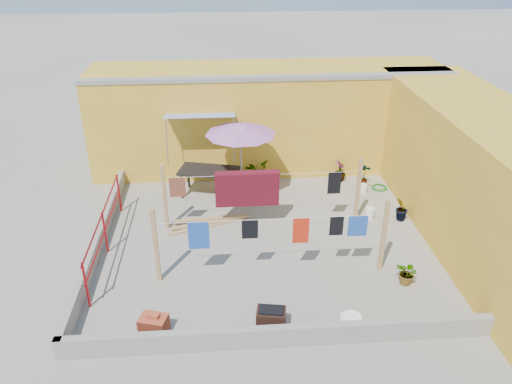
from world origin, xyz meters
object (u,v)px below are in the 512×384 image
water_jug_b (364,189)px  green_hose (379,187)px  patio_umbrella (241,129)px  brick_stack (154,325)px  plant_back_a (256,172)px  water_jug_a (370,213)px  white_basin (351,318)px  outdoor_table (209,172)px  brazier (271,319)px

water_jug_b → green_hose: water_jug_b is taller
patio_umbrella → brick_stack: (-1.96, -5.38, -1.92)m
water_jug_b → plant_back_a: (-3.14, 0.86, 0.25)m
water_jug_a → white_basin: bearing=-110.6°
outdoor_table → brazier: outdoor_table is taller
white_basin → water_jug_b: size_ratio=1.40×
patio_umbrella → water_jug_b: 4.13m
patio_umbrella → water_jug_b: patio_umbrella is taller
white_basin → green_hose: white_basin is taller
outdoor_table → plant_back_a: outdoor_table is taller
outdoor_table → white_basin: 6.31m
plant_back_a → outdoor_table: bearing=-156.2°
brazier → water_jug_b: bearing=58.8°
green_hose → water_jug_b: bearing=-156.8°
patio_umbrella → brick_stack: bearing=-110.0°
outdoor_table → white_basin: (2.84, -5.59, -0.69)m
patio_umbrella → water_jug_b: bearing=0.4°
patio_umbrella → plant_back_a: size_ratio=3.28×
brazier → white_basin: (1.63, 0.14, -0.20)m
white_basin → plant_back_a: size_ratio=0.58×
outdoor_table → brazier: bearing=-78.1°
brick_stack → water_jug_b: brick_stack is taller
patio_umbrella → outdoor_table: bearing=163.6°
brazier → green_hose: (3.88, 5.73, -0.21)m
brick_stack → water_jug_b: (5.58, 5.41, -0.05)m
brick_stack → water_jug_a: size_ratio=1.61×
outdoor_table → plant_back_a: size_ratio=2.41×
outdoor_table → green_hose: outdoor_table is taller
brick_stack → plant_back_a: bearing=68.7°
outdoor_table → water_jug_b: outdoor_table is taller
brick_stack → white_basin: brick_stack is taller
brick_stack → brazier: size_ratio=0.98×
patio_umbrella → brazier: size_ratio=4.17×
water_jug_b → outdoor_table: bearing=177.0°
water_jug_a → green_hose: 1.91m
patio_umbrella → water_jug_a: bearing=-23.4°
patio_umbrella → green_hose: bearing=3.6°
white_basin → brick_stack: bearing=-179.1°
green_hose → white_basin: bearing=-111.9°
outdoor_table → brazier: size_ratio=3.06×
outdoor_table → water_jug_a: 4.66m
brick_stack → brazier: bearing=-2.0°
brick_stack → brazier: (2.26, -0.08, 0.05)m
brick_stack → water_jug_a: 6.62m
brazier → brick_stack: bearing=178.0°
outdoor_table → green_hose: size_ratio=3.83×
outdoor_table → water_jug_b: 4.57m
brazier → water_jug_a: brazier is taller
brazier → plant_back_a: size_ratio=0.79×
white_basin → green_hose: bearing=68.1°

